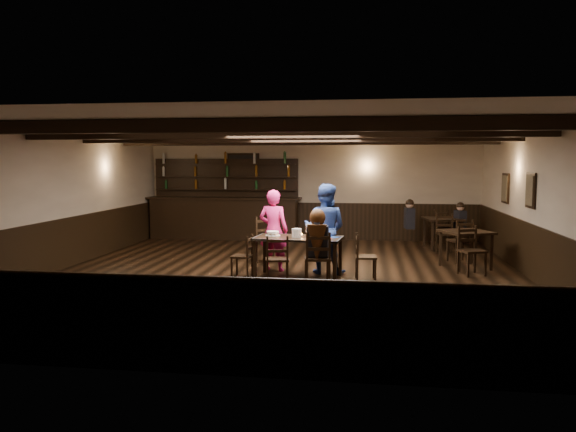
# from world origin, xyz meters

# --- Properties ---
(ground) EXTENTS (10.00, 10.00, 0.00)m
(ground) POSITION_xyz_m (0.00, 0.00, 0.00)
(ground) COLOR black
(ground) RESTS_ON ground
(room_shell) EXTENTS (9.02, 10.02, 2.71)m
(room_shell) POSITION_xyz_m (0.01, 0.04, 1.75)
(room_shell) COLOR beige
(room_shell) RESTS_ON ground
(dining_table) EXTENTS (1.65, 0.94, 0.75)m
(dining_table) POSITION_xyz_m (0.27, -0.18, 0.67)
(dining_table) COLOR black
(dining_table) RESTS_ON ground
(chair_near_left) EXTENTS (0.46, 0.45, 0.86)m
(chair_near_left) POSITION_xyz_m (-0.02, -0.82, 0.50)
(chair_near_left) COLOR black
(chair_near_left) RESTS_ON ground
(chair_near_right) EXTENTS (0.50, 0.49, 0.95)m
(chair_near_right) POSITION_xyz_m (0.69, -0.89, 0.55)
(chair_near_right) COLOR black
(chair_near_right) RESTS_ON ground
(chair_end_left) EXTENTS (0.38, 0.39, 0.79)m
(chair_end_left) POSITION_xyz_m (-0.69, -0.32, 0.46)
(chair_end_left) COLOR black
(chair_end_left) RESTS_ON ground
(chair_end_right) EXTENTS (0.40, 0.42, 0.84)m
(chair_end_right) POSITION_xyz_m (1.43, -0.23, 0.49)
(chair_end_right) COLOR black
(chair_end_right) RESTS_ON ground
(chair_far_pushed) EXTENTS (0.63, 0.62, 0.98)m
(chair_far_pushed) POSITION_xyz_m (-0.56, 1.20, 0.57)
(chair_far_pushed) COLOR black
(chair_far_pushed) RESTS_ON ground
(woman_pink) EXTENTS (0.63, 0.46, 1.59)m
(woman_pink) POSITION_xyz_m (-0.29, 0.41, 0.79)
(woman_pink) COLOR #FE21A9
(woman_pink) RESTS_ON ground
(man_blue) EXTENTS (0.94, 0.80, 1.71)m
(man_blue) POSITION_xyz_m (0.72, 0.30, 0.85)
(man_blue) COLOR navy
(man_blue) RESTS_ON ground
(seated_person) EXTENTS (0.37, 0.55, 0.89)m
(seated_person) POSITION_xyz_m (0.68, -0.83, 0.86)
(seated_person) COLOR black
(seated_person) RESTS_ON ground
(cake) EXTENTS (0.28, 0.28, 0.09)m
(cake) POSITION_xyz_m (-0.22, -0.09, 0.79)
(cake) COLOR white
(cake) RESTS_ON dining_table
(plate_stack_a) EXTENTS (0.18, 0.18, 0.17)m
(plate_stack_a) POSITION_xyz_m (0.25, -0.26, 0.84)
(plate_stack_a) COLOR white
(plate_stack_a) RESTS_ON dining_table
(plate_stack_b) EXTENTS (0.20, 0.20, 0.23)m
(plate_stack_b) POSITION_xyz_m (0.50, -0.12, 0.87)
(plate_stack_b) COLOR white
(plate_stack_b) RESTS_ON dining_table
(tea_light) EXTENTS (0.06, 0.06, 0.06)m
(tea_light) POSITION_xyz_m (0.32, -0.08, 0.78)
(tea_light) COLOR #A5A8AD
(tea_light) RESTS_ON dining_table
(salt_shaker) EXTENTS (0.04, 0.04, 0.09)m
(salt_shaker) POSITION_xyz_m (0.65, -0.25, 0.80)
(salt_shaker) COLOR silver
(salt_shaker) RESTS_ON dining_table
(pepper_shaker) EXTENTS (0.03, 0.03, 0.08)m
(pepper_shaker) POSITION_xyz_m (0.64, -0.33, 0.79)
(pepper_shaker) COLOR #A5A8AD
(pepper_shaker) RESTS_ON dining_table
(drink_glass) EXTENTS (0.07, 0.07, 0.11)m
(drink_glass) POSITION_xyz_m (0.62, -0.10, 0.81)
(drink_glass) COLOR silver
(drink_glass) RESTS_ON dining_table
(menu_red) EXTENTS (0.35, 0.25, 0.00)m
(menu_red) POSITION_xyz_m (0.72, -0.32, 0.75)
(menu_red) COLOR #A12411
(menu_red) RESTS_ON dining_table
(menu_blue) EXTENTS (0.38, 0.35, 0.00)m
(menu_blue) POSITION_xyz_m (0.86, -0.09, 0.75)
(menu_blue) COLOR navy
(menu_blue) RESTS_ON dining_table
(bar_counter) EXTENTS (4.23, 0.70, 2.20)m
(bar_counter) POSITION_xyz_m (-2.38, 4.72, 0.73)
(bar_counter) COLOR black
(bar_counter) RESTS_ON ground
(back_table_a) EXTENTS (1.12, 1.12, 0.75)m
(back_table_a) POSITION_xyz_m (3.47, 1.19, 0.65)
(back_table_a) COLOR black
(back_table_a) RESTS_ON ground
(back_table_b) EXTENTS (0.98, 0.98, 0.75)m
(back_table_b) POSITION_xyz_m (3.34, 3.71, 0.65)
(back_table_b) COLOR black
(back_table_b) RESTS_ON ground
(bg_patron_left) EXTENTS (0.26, 0.38, 0.73)m
(bg_patron_left) POSITION_xyz_m (2.55, 3.82, 0.83)
(bg_patron_left) COLOR black
(bg_patron_left) RESTS_ON ground
(bg_patron_right) EXTENTS (0.28, 0.37, 0.68)m
(bg_patron_right) POSITION_xyz_m (3.75, 3.74, 0.80)
(bg_patron_right) COLOR black
(bg_patron_right) RESTS_ON ground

